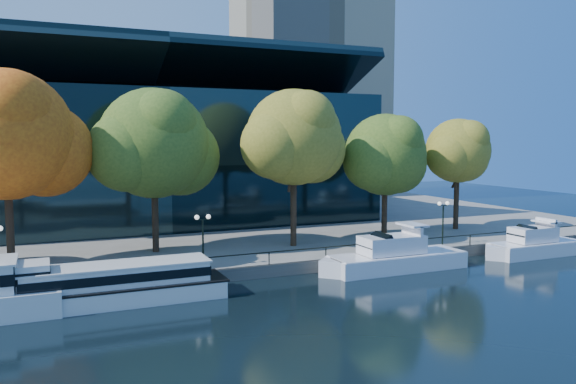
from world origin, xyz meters
name	(u,v)px	position (x,y,z in m)	size (l,w,h in m)	color
ground	(286,287)	(0.00, 0.00, 0.00)	(160.00, 160.00, 0.00)	black
promenade	(177,217)	(0.00, 36.38, 0.50)	(90.00, 67.08, 1.00)	slate
railing	(269,252)	(0.00, 3.25, 1.94)	(88.20, 0.08, 0.99)	black
convention_building	(151,158)	(-4.00, 31.79, 8.51)	(50.00, 24.57, 21.43)	black
office_tower	(308,13)	(28.00, 55.00, 33.02)	(22.50, 22.50, 65.90)	tan
tour_boat	(103,284)	(-12.64, 0.65, 1.34)	(16.62, 3.71, 3.15)	silver
cruiser_near	(392,257)	(10.03, 1.13, 1.17)	(13.03, 3.35, 3.77)	white
cruiser_far	(533,244)	(25.19, 0.79, 1.09)	(10.54, 2.92, 3.44)	white
tree_1	(9,137)	(-18.17, 8.91, 10.89)	(12.00, 9.84, 14.90)	black
tree_2	(156,146)	(-7.02, 11.68, 10.20)	(11.78, 9.66, 14.12)	black
tree_3	(296,139)	(5.10, 9.50, 10.73)	(10.88, 8.92, 14.27)	black
tree_4	(387,156)	(15.63, 10.57, 9.04)	(10.20, 8.36, 12.30)	black
tree_5	(459,152)	(25.31, 11.31, 9.35)	(8.67, 7.11, 11.98)	black
lamp_1	(203,228)	(-4.94, 4.50, 3.98)	(1.26, 0.36, 4.03)	black
lamp_2	(443,213)	(17.85, 4.50, 3.98)	(1.26, 0.36, 4.03)	black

